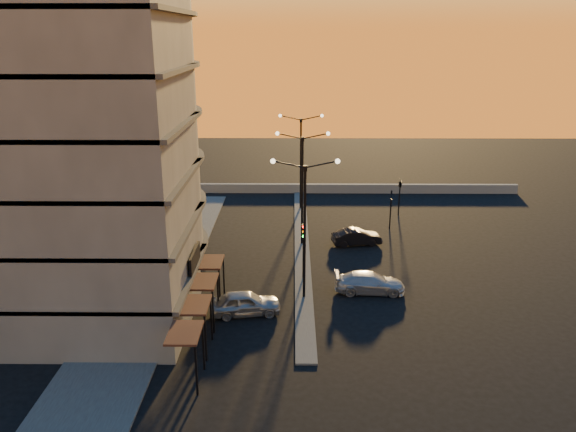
{
  "coord_description": "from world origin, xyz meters",
  "views": [
    {
      "loc": [
        -0.75,
        -33.96,
        16.9
      ],
      "look_at": [
        -1.12,
        5.88,
        3.86
      ],
      "focal_mm": 35.0,
      "sensor_mm": 36.0,
      "label": 1
    }
  ],
  "objects_px": {
    "streetlamp_mid": "(302,180)",
    "car_hatchback": "(245,303)",
    "car_wagon": "(370,283)",
    "traffic_light_main": "(304,242)",
    "car_sedan": "(357,237)"
  },
  "relations": [
    {
      "from": "car_hatchback",
      "to": "car_sedan",
      "type": "relative_size",
      "value": 1.09
    },
    {
      "from": "car_wagon",
      "to": "car_hatchback",
      "type": "bearing_deg",
      "value": 113.37
    },
    {
      "from": "car_sedan",
      "to": "car_wagon",
      "type": "distance_m",
      "value": 9.02
    },
    {
      "from": "car_hatchback",
      "to": "car_sedan",
      "type": "xyz_separation_m",
      "value": [
        8.31,
        12.25,
        -0.08
      ]
    },
    {
      "from": "traffic_light_main",
      "to": "car_sedan",
      "type": "xyz_separation_m",
      "value": [
        4.57,
        7.13,
        -2.21
      ]
    },
    {
      "from": "traffic_light_main",
      "to": "car_hatchback",
      "type": "xyz_separation_m",
      "value": [
        -3.74,
        -5.12,
        -2.13
      ]
    },
    {
      "from": "car_hatchback",
      "to": "car_wagon",
      "type": "xyz_separation_m",
      "value": [
        8.24,
        3.23,
        -0.07
      ]
    },
    {
      "from": "streetlamp_mid",
      "to": "car_wagon",
      "type": "bearing_deg",
      "value": -63.5
    },
    {
      "from": "traffic_light_main",
      "to": "car_hatchback",
      "type": "bearing_deg",
      "value": -126.11
    },
    {
      "from": "car_sedan",
      "to": "car_wagon",
      "type": "height_order",
      "value": "car_wagon"
    },
    {
      "from": "car_hatchback",
      "to": "streetlamp_mid",
      "type": "bearing_deg",
      "value": -25.6
    },
    {
      "from": "streetlamp_mid",
      "to": "car_hatchback",
      "type": "distance_m",
      "value": 13.69
    },
    {
      "from": "streetlamp_mid",
      "to": "car_wagon",
      "type": "distance_m",
      "value": 11.21
    },
    {
      "from": "streetlamp_mid",
      "to": "traffic_light_main",
      "type": "xyz_separation_m",
      "value": [
        0.0,
        -7.13,
        -2.7
      ]
    },
    {
      "from": "car_sedan",
      "to": "streetlamp_mid",
      "type": "bearing_deg",
      "value": 80.31
    }
  ]
}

